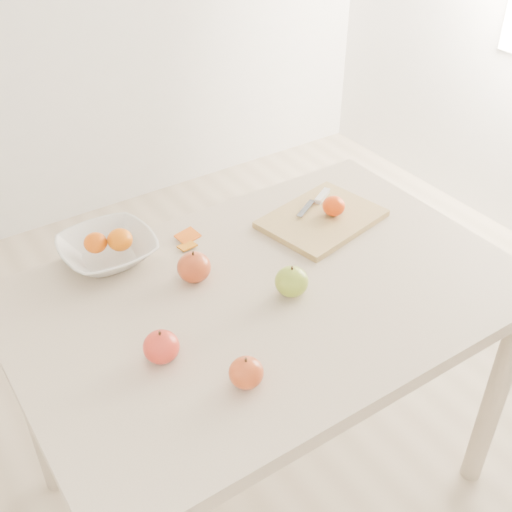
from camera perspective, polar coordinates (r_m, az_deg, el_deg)
ground at (r=2.09m, az=0.81°, el=-19.10°), size 3.50×3.50×0.00m
table at (r=1.60m, az=1.00°, el=-5.76°), size 1.20×0.80×0.75m
cutting_board at (r=1.78m, az=5.88°, el=3.31°), size 0.35×0.29×0.02m
board_tangerine at (r=1.77m, az=6.92°, el=4.43°), size 0.06×0.06×0.05m
fruit_bowl at (r=1.66m, az=-13.03°, el=0.52°), size 0.24×0.24×0.06m
bowl_tangerine_near at (r=1.64m, az=-14.08°, el=1.16°), size 0.06×0.06×0.05m
bowl_tangerine_far at (r=1.64m, az=-12.00°, el=1.43°), size 0.06×0.06×0.06m
orange_peel_a at (r=1.72m, az=-6.08°, el=1.66°), size 0.07×0.06×0.01m
orange_peel_b at (r=1.68m, az=-6.13°, el=0.83°), size 0.05×0.04×0.01m
paring_knife at (r=1.84m, az=5.68°, el=5.16°), size 0.16×0.08×0.01m
apple_green at (r=1.50m, az=3.18°, el=-2.27°), size 0.08×0.08×0.07m
apple_red_c at (r=1.29m, az=-0.89°, el=-10.32°), size 0.07×0.07×0.06m
apple_red_d at (r=1.36m, az=-8.42°, el=-7.99°), size 0.08×0.08×0.07m
apple_red_a at (r=1.55m, az=-5.53°, el=-0.99°), size 0.08×0.08×0.07m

